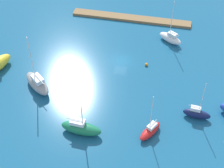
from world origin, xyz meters
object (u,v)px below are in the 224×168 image
sailboat_green_off_beacon (81,128)px  mooring_buoy_orange (146,64)px  pier_dock (131,18)px  sailboat_white_along_channel (170,38)px  sailboat_gray_by_breakwater (37,83)px  sailboat_red_far_north (150,131)px  sailboat_navy_center_basin (197,113)px

sailboat_green_off_beacon → mooring_buoy_orange: sailboat_green_off_beacon is taller
pier_dock → sailboat_green_off_beacon: bearing=86.0°
sailboat_green_off_beacon → mooring_buoy_orange: 20.49m
sailboat_white_along_channel → sailboat_gray_by_breakwater: sailboat_gray_by_breakwater is taller
sailboat_red_far_north → pier_dock: bearing=-135.2°
sailboat_green_off_beacon → sailboat_navy_center_basin: size_ratio=1.60×
sailboat_navy_center_basin → sailboat_red_far_north: bearing=-139.2°
sailboat_navy_center_basin → sailboat_gray_by_breakwater: 28.89m
pier_dock → mooring_buoy_orange: size_ratio=46.17×
sailboat_red_far_north → sailboat_navy_center_basin: 8.87m
sailboat_red_far_north → sailboat_gray_by_breakwater: 22.55m
pier_dock → sailboat_gray_by_breakwater: (13.07, 26.26, 1.00)m
pier_dock → sailboat_red_far_north: (-8.58, 32.58, 0.54)m
sailboat_white_along_channel → sailboat_gray_by_breakwater: bearing=72.5°
sailboat_gray_by_breakwater → sailboat_navy_center_basin: bearing=-141.5°
sailboat_green_off_beacon → sailboat_navy_center_basin: bearing=24.3°
sailboat_green_off_beacon → sailboat_navy_center_basin: 19.59m
pier_dock → sailboat_navy_center_basin: sailboat_navy_center_basin is taller
sailboat_navy_center_basin → sailboat_green_off_beacon: bearing=-153.2°
sailboat_gray_by_breakwater → mooring_buoy_orange: sailboat_gray_by_breakwater is taller
sailboat_white_along_channel → mooring_buoy_orange: (3.93, 8.85, -0.73)m
mooring_buoy_orange → sailboat_red_far_north: bearing=99.6°
sailboat_green_off_beacon → sailboat_red_far_north: 11.20m
mooring_buoy_orange → pier_dock: bearing=-70.0°
sailboat_white_along_channel → sailboat_green_off_beacon: bearing=98.5°
sailboat_green_off_beacon → sailboat_gray_by_breakwater: (10.63, -8.32, 0.09)m
pier_dock → mooring_buoy_orange: (-5.75, 15.82, 0.02)m
sailboat_green_off_beacon → sailboat_white_along_channel: sailboat_green_off_beacon is taller
sailboat_navy_center_basin → mooring_buoy_orange: 15.38m
pier_dock → sailboat_red_far_north: sailboat_red_far_north is taller
sailboat_red_far_north → sailboat_navy_center_basin: size_ratio=1.11×
sailboat_green_off_beacon → sailboat_white_along_channel: bearing=69.2°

